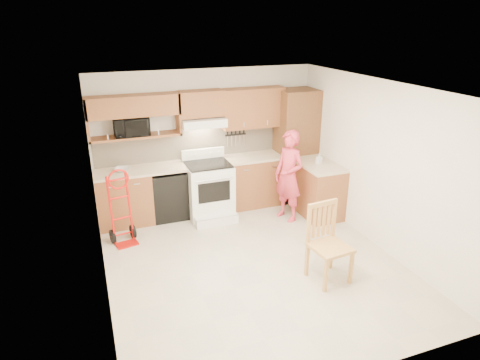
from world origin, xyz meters
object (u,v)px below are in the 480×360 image
range (210,186)px  hand_truck (122,211)px  microwave (131,126)px  dining_chair (330,245)px  person (289,176)px

range → hand_truck: range is taller
hand_truck → microwave: bearing=56.5°
range → hand_truck: 1.60m
dining_chair → range: bearing=104.3°
hand_truck → dining_chair: hand_truck is taller
microwave → range: bearing=-19.0°
range → microwave: bearing=162.4°
person → range: bearing=-134.9°
microwave → dining_chair: (2.11, -2.82, -1.11)m
person → dining_chair: size_ratio=1.49×
person → dining_chair: person is taller
hand_truck → range: bearing=5.4°
range → hand_truck: bearing=-163.3°
person → dining_chair: bearing=-29.9°
microwave → range: 1.65m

